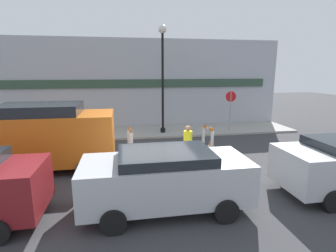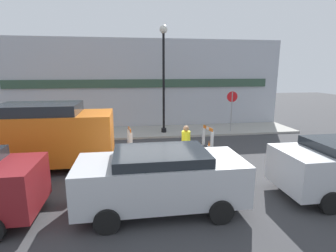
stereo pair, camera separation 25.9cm
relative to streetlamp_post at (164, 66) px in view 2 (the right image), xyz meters
name	(u,v)px [view 2 (the right image)]	position (x,y,z in m)	size (l,w,h in m)	color
ground_plane	(155,170)	(-1.07, -5.45, -3.83)	(60.00, 60.00, 0.00)	#38383A
sidewalk_slab	(145,132)	(-1.07, 0.46, -3.78)	(18.00, 2.82, 0.11)	#9E9B93
storefront_facade	(142,84)	(-1.07, 1.95, -1.08)	(18.00, 0.22, 5.50)	#A3A8B2
streetlamp_post	(164,66)	(0.00, 0.00, 0.00)	(0.44, 0.44, 5.85)	black
stop_sign	(232,105)	(3.88, -0.38, -2.17)	(0.60, 0.09, 2.32)	gray
barricade_0	(130,139)	(-1.95, -2.94, -3.26)	(0.24, 0.81, 1.07)	white
barricade_1	(208,136)	(1.69, -2.98, -3.27)	(0.28, 0.97, 1.02)	white
traffic_cone_0	(172,156)	(-0.35, -4.97, -3.51)	(0.30, 0.30, 0.68)	black
traffic_cone_1	(145,150)	(-1.34, -3.69, -3.60)	(0.30, 0.30, 0.48)	black
traffic_cone_2	(145,152)	(-1.35, -4.28, -3.49)	(0.30, 0.30, 0.70)	black
traffic_cone_3	(209,148)	(1.42, -4.04, -3.52)	(0.30, 0.30, 0.64)	black
person_worker	(186,147)	(0.01, -5.77, -2.91)	(0.33, 0.33, 1.71)	#33333D
person_pedestrian	(21,120)	(-7.48, -0.24, -2.75)	(0.42, 0.42, 1.80)	#33333D
parked_car_1	(161,176)	(-1.19, -8.21, -2.92)	(4.30, 1.99, 1.61)	#B7BABF
work_van	(42,134)	(-5.15, -4.64, -2.50)	(5.08, 2.21, 2.44)	#D16619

